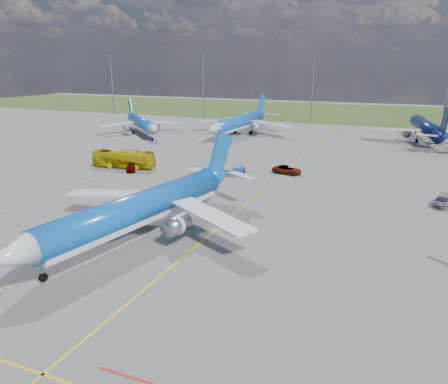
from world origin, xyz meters
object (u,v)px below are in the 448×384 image
at_px(main_airliner, 141,237).
at_px(apron_bus, 124,159).
at_px(service_car_a, 131,168).
at_px(service_car_b, 287,170).
at_px(service_car_c, 442,201).
at_px(baggage_tug_c, 237,171).
at_px(bg_jet_nw, 142,134).
at_px(bg_jet_n, 425,141).
at_px(bg_jet_nnw, 239,135).

bearing_deg(main_airliner, apron_bus, 138.36).
xyz_separation_m(service_car_a, service_car_b, (27.64, 9.43, 0.07)).
height_order(service_car_c, baggage_tug_c, service_car_c).
bearing_deg(bg_jet_nw, service_car_a, -105.57).
relative_size(bg_jet_n, service_car_a, 9.73).
xyz_separation_m(service_car_b, service_car_c, (25.22, -9.87, -0.05)).
bearing_deg(apron_bus, service_car_b, -84.63).
distance_m(service_car_a, service_car_b, 29.20).
bearing_deg(bg_jet_nw, service_car_c, -73.40).
relative_size(bg_jet_n, apron_bus, 3.21).
bearing_deg(service_car_b, main_airliner, -179.77).
bearing_deg(bg_jet_n, service_car_a, 38.25).
bearing_deg(main_airliner, service_car_c, 48.70).
bearing_deg(service_car_c, service_car_b, 170.90).
relative_size(bg_jet_n, service_car_b, 7.25).
xyz_separation_m(main_airliner, service_car_c, (33.16, 26.39, 0.70)).
distance_m(apron_bus, baggage_tug_c, 22.44).
bearing_deg(baggage_tug_c, main_airliner, -80.47).
bearing_deg(bg_jet_n, service_car_c, 81.60).
xyz_separation_m(bg_jet_n, main_airliner, (-32.00, -83.85, 0.00)).
distance_m(bg_jet_nnw, baggage_tug_c, 45.40).
relative_size(bg_jet_nnw, service_car_b, 7.36).
bearing_deg(bg_jet_n, bg_jet_nw, 4.08).
bearing_deg(bg_jet_n, baggage_tug_c, 48.01).
bearing_deg(bg_jet_nnw, service_car_c, -41.45).
distance_m(bg_jet_n, baggage_tug_c, 60.77).
distance_m(bg_jet_nnw, apron_bus, 46.75).
distance_m(apron_bus, service_car_c, 55.92).
height_order(bg_jet_nnw, baggage_tug_c, bg_jet_nnw).
distance_m(apron_bus, service_car_b, 31.52).
relative_size(bg_jet_nw, main_airliner, 0.89).
relative_size(bg_jet_nw, apron_bus, 2.83).
xyz_separation_m(bg_jet_nw, bg_jet_n, (74.48, 18.06, 0.00)).
relative_size(service_car_a, service_car_c, 0.83).
xyz_separation_m(main_airliner, service_car_a, (-19.71, 26.83, 0.69)).
bearing_deg(service_car_b, bg_jet_nw, 72.21).
xyz_separation_m(bg_jet_nw, service_car_c, (75.64, -39.41, 0.70)).
xyz_separation_m(bg_jet_nw, bg_jet_nnw, (26.17, 9.36, 0.00)).
bearing_deg(apron_bus, bg_jet_nw, 19.99).
height_order(bg_jet_nw, service_car_a, bg_jet_nw).
relative_size(service_car_a, service_car_b, 0.75).
relative_size(main_airliner, service_car_a, 9.69).
height_order(service_car_a, service_car_c, service_car_c).
relative_size(apron_bus, service_car_c, 2.52).
height_order(main_airliner, service_car_a, main_airliner).
height_order(bg_jet_nnw, main_airliner, bg_jet_nnw).
relative_size(bg_jet_nnw, baggage_tug_c, 8.11).
bearing_deg(service_car_c, apron_bus, -170.27).
relative_size(apron_bus, service_car_b, 2.26).
distance_m(bg_jet_n, service_car_b, 53.33).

